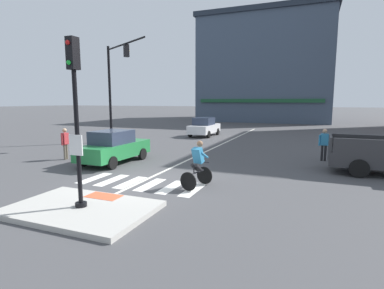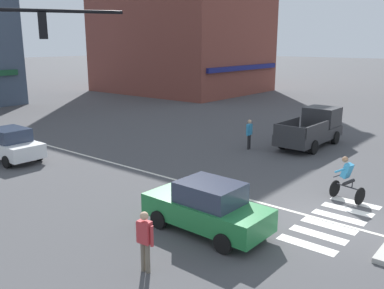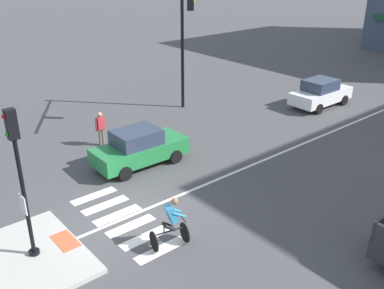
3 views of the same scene
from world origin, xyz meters
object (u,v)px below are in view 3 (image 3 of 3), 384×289
signal_pole (20,172)px  cyclist (171,222)px  pedestrian_at_curb_left (101,126)px  traffic_light_mast (185,31)px  car_white_westbound_distant (321,93)px  car_green_westbound_near (139,148)px

signal_pole → cyclist: 4.64m
signal_pole → pedestrian_at_curb_left: 8.68m
signal_pole → cyclist: bearing=58.6°
traffic_light_mast → car_white_westbound_distant: 8.97m
traffic_light_mast → pedestrian_at_curb_left: (1.03, -5.98, -3.63)m
car_white_westbound_distant → cyclist: cyclist is taller
cyclist → car_white_westbound_distant: bearing=108.8°
pedestrian_at_curb_left → traffic_light_mast: bearing=99.7°
signal_pole → car_white_westbound_distant: 19.04m
traffic_light_mast → car_green_westbound_near: bearing=-55.6°
car_white_westbound_distant → pedestrian_at_curb_left: pedestrian_at_curb_left is taller
cyclist → pedestrian_at_curb_left: (-8.35, 2.22, 0.11)m
signal_pole → traffic_light_mast: bearing=121.5°
signal_pole → car_green_westbound_near: 7.14m
pedestrian_at_curb_left → signal_pole: bearing=-43.0°
car_white_westbound_distant → cyclist: 15.99m
traffic_light_mast → cyclist: bearing=-41.2°
traffic_light_mast → car_green_westbound_near: 7.95m
signal_pole → car_white_westbound_distant: signal_pole is taller
traffic_light_mast → signal_pole: bearing=-58.5°
pedestrian_at_curb_left → car_green_westbound_near: bearing=4.3°
signal_pole → cyclist: size_ratio=2.74×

